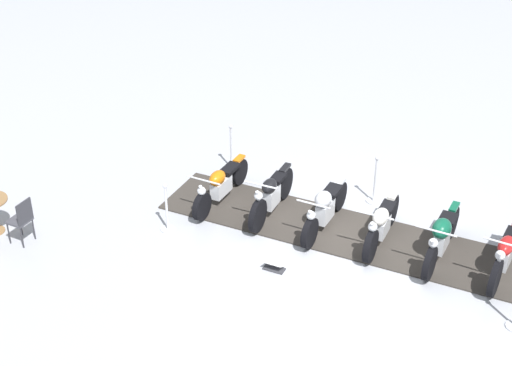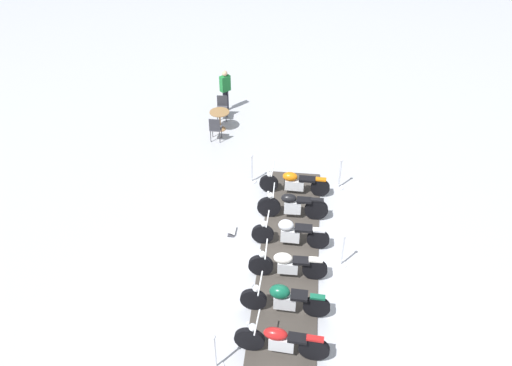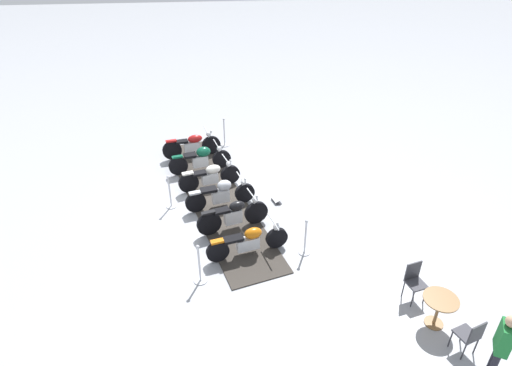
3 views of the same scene
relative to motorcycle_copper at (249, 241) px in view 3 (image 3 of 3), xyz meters
name	(u,v)px [view 3 (image 3 of 3)]	position (x,y,z in m)	size (l,w,h in m)	color
ground_plane	(216,197)	(2.87, 0.78, -0.45)	(80.00, 80.00, 0.00)	#A8AAB2
display_platform	(216,197)	(2.87, 0.78, -0.43)	(8.15, 1.64, 0.03)	#38332D
motorcycle_copper	(249,241)	(0.00, 0.00, 0.00)	(0.85, 2.21, 0.89)	black
motorcycle_black	(234,215)	(1.15, 0.31, 0.05)	(0.84, 2.07, 1.02)	black
motorcycle_chrome	(221,193)	(2.30, 0.60, 0.04)	(0.80, 2.16, 0.93)	black
motorcycle_cream	(210,176)	(3.46, 0.91, 0.02)	(0.84, 2.04, 0.97)	black
motorcycle_forest	(201,158)	(4.61, 1.20, 0.07)	(0.81, 2.19, 0.97)	black
motorcycle_maroon	(193,145)	(5.76, 1.50, 0.05)	(0.71, 2.16, 1.03)	black
stanchion_right_front	(305,242)	(-0.12, -1.47, -0.08)	(0.31, 0.31, 1.08)	silver
stanchion_right_rear	(224,137)	(6.59, 0.28, -0.11)	(0.36, 0.36, 1.15)	silver
stanchion_left_front	(200,270)	(-0.84, 1.29, -0.10)	(0.34, 0.34, 1.12)	silver
stanchion_left_mid	(170,197)	(2.51, 2.17, -0.08)	(0.32, 0.32, 1.11)	silver
info_placard	(276,200)	(2.39, -1.12, -0.39)	(0.45, 0.31, 0.19)	#333338
cafe_table	(439,305)	(-2.78, -3.80, 0.12)	(0.75, 0.75, 0.76)	olive
cafe_chair_near_table	(470,335)	(-3.56, -4.05, 0.10)	(0.50, 0.50, 0.95)	#2D2D33
cafe_chair_across_table	(415,279)	(-1.97, -3.61, 0.11)	(0.48, 0.48, 0.98)	#2D2D33
bystander_person	(502,344)	(-4.19, -4.17, 0.60)	(0.46, 0.39, 1.75)	#23232D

